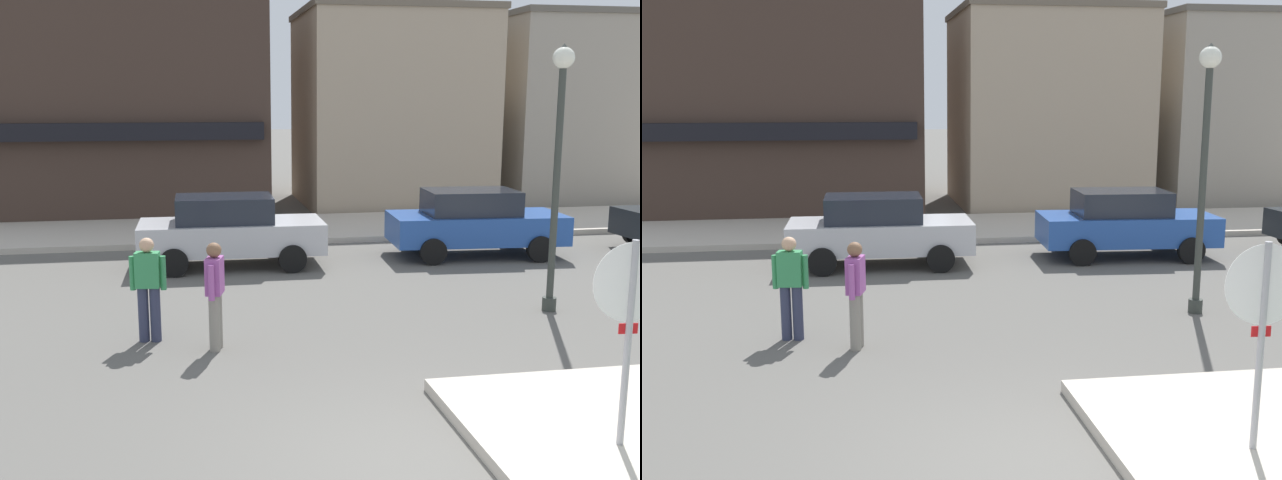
% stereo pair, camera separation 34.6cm
% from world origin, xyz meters
% --- Properties ---
extents(ground_plane, '(160.00, 160.00, 0.00)m').
position_xyz_m(ground_plane, '(0.00, 0.00, 0.00)').
color(ground_plane, '#5B5954').
extents(kerb_far, '(80.00, 4.00, 0.15)m').
position_xyz_m(kerb_far, '(0.00, 13.67, 0.07)').
color(kerb_far, beige).
rests_on(kerb_far, ground).
extents(stop_sign, '(0.82, 0.09, 2.30)m').
position_xyz_m(stop_sign, '(2.03, -0.14, 1.52)').
color(stop_sign, '#9E9EA3').
rests_on(stop_sign, ground).
extents(lamp_post, '(0.36, 0.36, 4.54)m').
position_xyz_m(lamp_post, '(3.88, 5.04, 2.96)').
color(lamp_post, '#333833').
rests_on(lamp_post, ground).
extents(parked_car_nearest, '(4.02, 1.93, 1.56)m').
position_xyz_m(parked_car_nearest, '(-1.40, 9.55, 0.81)').
color(parked_car_nearest, '#B7B7BC').
rests_on(parked_car_nearest, ground).
extents(parked_car_second, '(4.10, 2.07, 1.56)m').
position_xyz_m(parked_car_second, '(4.30, 9.64, 0.81)').
color(parked_car_second, '#234C9E').
rests_on(parked_car_second, ground).
extents(pedestrian_crossing_near, '(0.56, 0.27, 1.61)m').
position_xyz_m(pedestrian_crossing_near, '(-2.92, 4.56, 0.87)').
color(pedestrian_crossing_near, '#2D334C').
rests_on(pedestrian_crossing_near, ground).
extents(pedestrian_crossing_far, '(0.30, 0.56, 1.61)m').
position_xyz_m(pedestrian_crossing_far, '(-1.94, 4.01, 0.87)').
color(pedestrian_crossing_far, gray).
rests_on(pedestrian_crossing_far, ground).
extents(building_corner_shop, '(10.19, 9.56, 7.32)m').
position_xyz_m(building_corner_shop, '(-4.72, 20.19, 3.67)').
color(building_corner_shop, '#3D2D26').
rests_on(building_corner_shop, ground).
extents(building_storefront_left_near, '(6.13, 5.77, 6.57)m').
position_xyz_m(building_storefront_left_near, '(4.67, 18.75, 3.29)').
color(building_storefront_left_near, tan).
rests_on(building_storefront_left_near, ground).
extents(building_storefront_left_mid, '(5.48, 7.17, 6.54)m').
position_xyz_m(building_storefront_left_mid, '(11.25, 19.77, 3.27)').
color(building_storefront_left_mid, '#9E9384').
rests_on(building_storefront_left_mid, ground).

